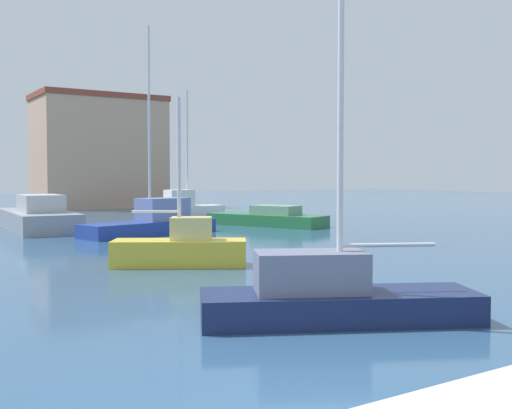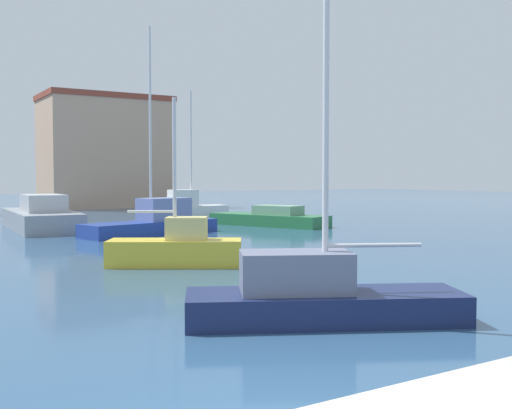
{
  "view_description": "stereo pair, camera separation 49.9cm",
  "coord_description": "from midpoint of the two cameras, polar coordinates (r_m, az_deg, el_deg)",
  "views": [
    {
      "loc": [
        -3.76,
        -4.33,
        2.83
      ],
      "look_at": [
        11.14,
        18.91,
        1.57
      ],
      "focal_mm": 42.94,
      "sensor_mm": 36.0,
      "label": 1
    },
    {
      "loc": [
        -3.34,
        -4.6,
        2.83
      ],
      "look_at": [
        11.14,
        18.91,
        1.57
      ],
      "focal_mm": 42.94,
      "sensor_mm": 36.0,
      "label": 2
    }
  ],
  "objects": [
    {
      "name": "water",
      "position": [
        30.83,
        5.53,
        -2.66
      ],
      "size": [
        160.0,
        160.0,
        0.0
      ],
      "primitive_type": "plane",
      "color": "#2D5175",
      "rests_on": "ground"
    },
    {
      "name": "sailboat_white_distant_east",
      "position": [
        41.08,
        -5.9,
        -0.31
      ],
      "size": [
        4.95,
        1.72,
        8.52
      ],
      "color": "white",
      "rests_on": "water"
    },
    {
      "name": "sailboat_navy_inner_mooring",
      "position": [
        12.08,
        6.92,
        -8.35
      ],
      "size": [
        5.53,
        3.84,
        7.58
      ],
      "color": "#19234C",
      "rests_on": "water"
    },
    {
      "name": "motorboat_green_far_right",
      "position": [
        35.22,
        1.75,
        -1.29
      ],
      "size": [
        4.69,
        7.43,
        1.19
      ],
      "color": "#28703D",
      "rests_on": "water"
    },
    {
      "name": "sailboat_yellow_distant_north",
      "position": [
        19.56,
        -6.68,
        -4.06
      ],
      "size": [
        4.3,
        3.35,
        5.32
      ],
      "color": "gold",
      "rests_on": "water"
    },
    {
      "name": "motorboat_grey_far_left",
      "position": [
        34.59,
        -19.01,
        -1.12
      ],
      "size": [
        3.31,
        9.06,
        1.89
      ],
      "color": "gray",
      "rests_on": "water"
    },
    {
      "name": "sailboat_blue_near_pier",
      "position": [
        30.38,
        -8.93,
        -1.53
      ],
      "size": [
        7.33,
        3.68,
        10.06
      ],
      "color": "#233D93",
      "rests_on": "water"
    },
    {
      "name": "yacht_club",
      "position": [
        58.21,
        -13.61,
        4.79
      ],
      "size": [
        11.24,
        6.96,
        10.21
      ],
      "color": "tan",
      "rests_on": "ground"
    }
  ]
}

